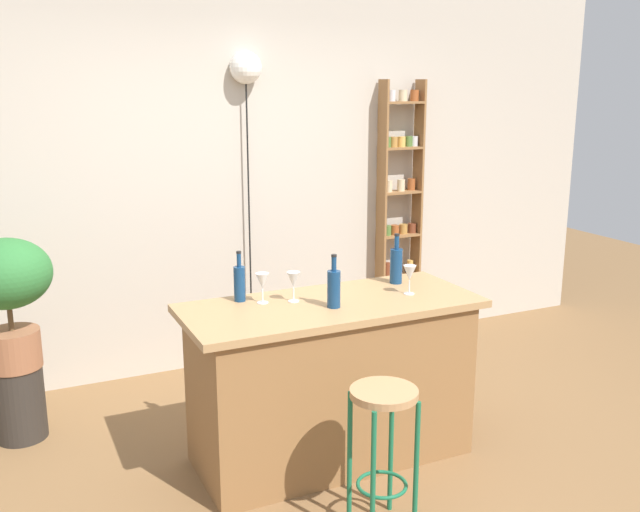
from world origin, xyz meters
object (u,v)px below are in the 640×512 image
wine_glass_center (262,282)px  wine_glass_right (294,281)px  bottle_vinegar (240,282)px  bottle_wine_red (334,288)px  bar_stool (383,428)px  spice_shelf (400,209)px  pendant_globe_light (246,72)px  potted_plant (7,288)px  bottle_soda_blue (396,265)px  wine_glass_left (410,274)px  plant_stool (20,403)px

wine_glass_center → wine_glass_right: same height
bottle_vinegar → wine_glass_right: (0.26, -0.13, 0.01)m
bottle_wine_red → wine_glass_right: (-0.15, 0.18, 0.01)m
bar_stool → wine_glass_right: (-0.10, 0.80, 0.51)m
spice_shelf → wine_glass_center: (-1.67, -1.36, -0.05)m
wine_glass_right → wine_glass_center: bearing=163.8°
pendant_globe_light → spice_shelf: bearing=-1.5°
bottle_wine_red → wine_glass_center: (-0.31, 0.23, 0.01)m
potted_plant → bottle_soda_blue: (2.07, -0.79, 0.09)m
spice_shelf → bottle_wine_red: bearing=-130.6°
spice_shelf → bottle_vinegar: bearing=-144.2°
spice_shelf → pendant_globe_light: (-1.25, 0.03, 1.05)m
wine_glass_left → bottle_soda_blue: bearing=77.7°
bottle_vinegar → bottle_soda_blue: bearing=-3.1°
pendant_globe_light → plant_stool: bearing=-160.8°
spice_shelf → pendant_globe_light: bearing=178.5°
spice_shelf → wine_glass_left: 1.78m
bar_stool → pendant_globe_light: 2.77m
bottle_soda_blue → wine_glass_center: size_ratio=1.80×
wine_glass_center → pendant_globe_light: pendant_globe_light is taller
bottle_soda_blue → wine_glass_right: 0.69m
wine_glass_center → bottle_soda_blue: bearing=2.4°
potted_plant → bottle_soda_blue: 2.22m
bottle_soda_blue → wine_glass_left: size_ratio=1.80×
bottle_soda_blue → wine_glass_center: (-0.85, -0.04, 0.01)m
potted_plant → wine_glass_left: size_ratio=4.66×
bar_stool → pendant_globe_light: bearing=85.8°
wine_glass_left → wine_glass_right: same height
wine_glass_center → pendant_globe_light: size_ratio=0.07×
bar_stool → wine_glass_center: bearing=106.9°
potted_plant → spice_shelf: bearing=10.6°
plant_stool → potted_plant: (0.00, 0.00, 0.70)m
spice_shelf → plant_stool: (-2.90, -0.54, -0.85)m
bar_stool → wine_glass_right: wine_glass_right is taller
bar_stool → wine_glass_left: wine_glass_left is taller
wine_glass_center → bottle_wine_red: bearing=-36.2°
potted_plant → bottle_soda_blue: bearing=-20.8°
plant_stool → wine_glass_right: bearing=-32.0°
wine_glass_center → wine_glass_right: bearing=-16.2°
bottle_soda_blue → wine_glass_left: 0.23m
bar_stool → spice_shelf: bearing=57.4°
pendant_globe_light → potted_plant: bearing=-160.8°
bottle_soda_blue → wine_glass_center: bearing=-177.6°
bottle_wine_red → pendant_globe_light: 1.97m
plant_stool → wine_glass_center: (1.23, -0.82, 0.80)m
potted_plant → wine_glass_right: 1.64m
bottle_soda_blue → bottle_wine_red: size_ratio=1.04×
bar_stool → plant_stool: (-1.49, 1.67, -0.29)m
wine_glass_left → wine_glass_center: bearing=166.6°
plant_stool → bottle_soda_blue: size_ratio=1.50×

